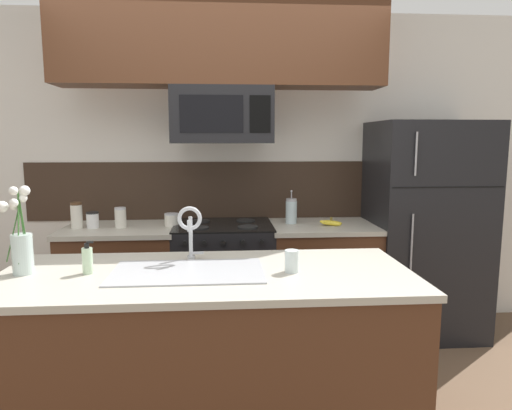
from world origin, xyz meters
The scene contains 21 objects.
ground_plane centered at (0.00, 0.00, 0.00)m, with size 10.00×10.00×0.00m, color brown.
rear_partition centered at (0.30, 1.28, 1.30)m, with size 5.20×0.10×2.60m, color silver.
splash_band centered at (0.00, 1.22, 1.15)m, with size 3.21×0.01×0.48m, color #332319.
back_counter_left centered at (-0.79, 0.90, 0.46)m, with size 0.85×0.65×0.91m.
back_counter_right centered at (0.78, 0.90, 0.46)m, with size 0.84×0.65×0.91m.
stove_range centered at (0.00, 0.90, 0.46)m, with size 0.76×0.64×0.93m.
microwave centered at (0.00, 0.88, 1.75)m, with size 0.74×0.40×0.41m.
upper_cabinet_band centered at (-0.01, 0.85, 2.26)m, with size 2.39×0.34×0.60m, color #4C2B19.
refrigerator centered at (1.62, 0.92, 0.86)m, with size 0.87×0.74×1.71m.
storage_jar_tall centered at (-1.10, 0.88, 1.01)m, with size 0.08×0.08×0.20m.
storage_jar_medium centered at (-0.98, 0.89, 0.97)m, with size 0.09×0.09×0.12m.
storage_jar_short centered at (-0.78, 0.89, 0.99)m, with size 0.09×0.09×0.15m.
storage_jar_squat centered at (-0.40, 0.91, 0.96)m, with size 0.11×0.11×0.10m.
banana_bunch centered at (0.84, 0.84, 0.93)m, with size 0.19×0.12×0.08m.
french_press centered at (0.54, 0.96, 1.01)m, with size 0.09×0.09×0.27m.
island_counter centered at (-0.09, -0.35, 0.46)m, with size 2.08×0.87×0.91m.
kitchen_sink centered at (-0.18, -0.35, 0.84)m, with size 0.76×0.44×0.16m.
sink_faucet centered at (-0.18, -0.13, 1.11)m, with size 0.14×0.14×0.31m.
dish_soap_bottle centered at (-0.68, -0.33, 0.98)m, with size 0.06×0.05×0.16m.
drinking_glass centered at (0.34, -0.38, 0.97)m, with size 0.07×0.07×0.11m.
flower_vase centered at (-1.00, -0.31, 1.05)m, with size 0.15×0.12×0.44m.
Camera 1 is at (-0.01, -2.59, 1.57)m, focal length 32.00 mm.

